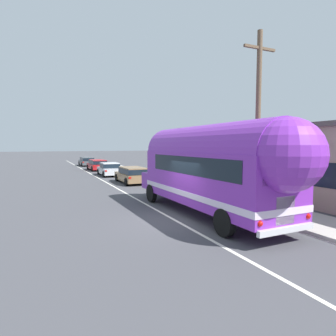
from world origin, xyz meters
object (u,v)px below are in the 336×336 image
utility_pole (258,119)px  car_second (110,169)px  car_lead (132,174)px  car_third (97,164)px  painted_bus (213,166)px  car_fourth (87,161)px

utility_pole → car_second: utility_pole is taller
utility_pole → car_lead: (-2.33, 12.43, -3.64)m
utility_pole → car_third: size_ratio=1.81×
painted_bus → car_second: 19.32m
car_fourth → car_lead: bearing=-89.0°
car_second → car_fourth: (-0.02, 15.66, 0.06)m
utility_pole → car_second: size_ratio=1.89×
utility_pole → car_lead: 13.16m
car_lead → car_third: 13.71m
painted_bus → car_third: size_ratio=2.41×
car_fourth → car_third: bearing=-90.0°
car_third → car_fourth: (-0.00, 8.76, 0.00)m
car_lead → car_fourth: bearing=91.0°
painted_bus → car_second: size_ratio=2.51×
car_fourth → painted_bus: bearing=-89.6°
car_second → painted_bus: bearing=-89.4°
car_lead → car_second: bearing=93.2°
car_second → car_third: bearing=90.1°
car_second → car_third: 6.90m
painted_bus → car_fourth: painted_bus is taller
painted_bus → car_fourth: 34.94m
utility_pole → painted_bus: size_ratio=0.75×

